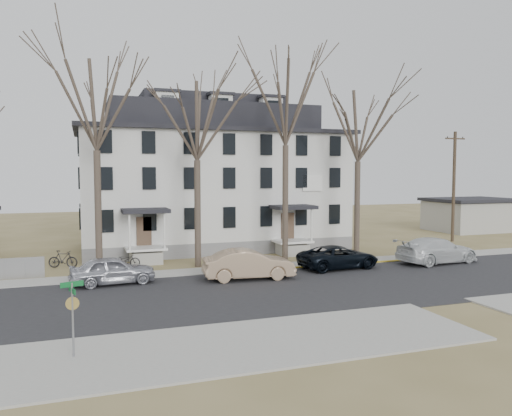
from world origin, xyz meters
name	(u,v)px	position (x,y,z in m)	size (l,w,h in m)	color
ground	(343,296)	(0.00, 0.00, 0.00)	(120.00, 120.00, 0.00)	olive
main_road	(325,287)	(0.00, 2.00, 0.00)	(120.00, 10.00, 0.04)	#27272A
far_sidewalk	(281,267)	(0.00, 8.00, 0.00)	(120.00, 2.00, 0.08)	#A09F97
near_sidewalk_left	(207,350)	(-8.00, -5.00, 0.00)	(20.00, 5.00, 0.08)	#A09F97
yellow_curb	(358,264)	(5.00, 7.10, 0.00)	(14.00, 0.25, 0.06)	gold
boarding_house	(212,180)	(-2.00, 17.95, 5.38)	(20.80, 12.36, 12.05)	slate
distant_building	(471,214)	(26.00, 20.00, 1.68)	(8.50, 6.50, 3.35)	#A09F97
tree_far_left	(96,98)	(-11.00, 9.80, 10.34)	(8.40, 8.40, 13.72)	#473B31
tree_mid_left	(197,114)	(-5.00, 9.80, 9.60)	(7.80, 7.80, 12.74)	#473B31
tree_center	(286,95)	(1.00, 9.80, 11.08)	(9.00, 9.00, 14.70)	#473B31
tree_mid_right	(358,121)	(6.50, 9.80, 9.60)	(7.80, 7.80, 12.74)	#473B31
utility_pole_far	(454,185)	(18.50, 14.00, 4.90)	(2.00, 0.28, 9.50)	#3D3023
car_silver	(113,271)	(-10.43, 6.17, 0.76)	(1.79, 4.44, 1.51)	#A8A9B3
car_tan	(249,265)	(-3.18, 5.02, 0.84)	(1.77, 5.08, 1.67)	tan
car_navy	(339,258)	(3.09, 6.18, 0.71)	(2.35, 5.11, 1.42)	black
car_white	(437,251)	(10.10, 5.71, 0.84)	(2.34, 5.76, 1.67)	silver
bicycle_left	(125,261)	(-9.45, 10.69, 0.49)	(0.65, 1.85, 0.97)	black
bicycle_right	(63,260)	(-13.11, 11.94, 0.55)	(0.51, 1.82, 1.10)	black
street_sign	(73,308)	(-12.23, -4.43, 1.68)	(0.72, 0.72, 2.52)	gray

